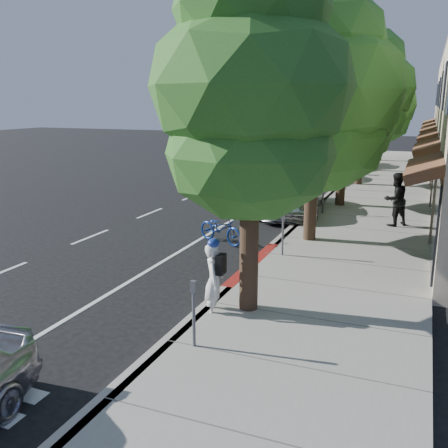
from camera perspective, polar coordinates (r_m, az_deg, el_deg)
The scene contains 17 objects.
ground at distance 13.05m, azimuth 1.94°, elevation -6.33°, with size 120.00×120.00×0.00m, color black.
sidewalk at distance 20.11m, azimuth 16.07°, elevation 0.58°, with size 4.60×56.00×0.15m, color gray.
curb at distance 20.45m, azimuth 9.66°, elevation 1.14°, with size 0.30×56.00×0.15m, color #9E998E.
curb_red_segment at distance 13.92m, azimuth 3.36°, elevation -4.72°, with size 0.32×4.00×0.15m, color maroon.
street_tree_0 at distance 10.07m, azimuth 3.10°, elevation 14.79°, with size 4.08×4.08×7.41m.
street_tree_1 at distance 15.87m, azimuth 10.39°, elevation 14.41°, with size 5.45×5.45×7.87m.
street_tree_2 at distance 21.77m, azimuth 13.71°, elevation 13.61°, with size 4.92×4.92×7.50m.
street_tree_3 at distance 27.72m, azimuth 15.69°, elevation 14.45°, with size 5.35×5.35×8.26m.
street_tree_4 at distance 33.68m, azimuth 16.89°, elevation 13.89°, with size 3.95×3.95×7.63m.
street_tree_5 at distance 39.66m, azimuth 17.67°, elevation 12.70°, with size 4.97×4.97×6.98m.
cyclist at distance 10.62m, azimuth -1.16°, elevation -6.49°, with size 0.59×0.39×1.62m, color white.
bicycle at distance 16.21m, azimuth -0.38°, elevation -0.49°, with size 0.65×1.86×0.98m, color navy.
silver_suv at distance 20.49m, azimuth 7.67°, elevation 3.07°, with size 2.37×5.14×1.43m, color silver.
dark_sedan at distance 21.70m, azimuth 5.64°, elevation 3.81°, with size 1.58×4.53×1.49m, color black.
white_pickup at distance 29.12m, azimuth 9.46°, elevation 6.42°, with size 2.34×5.76×1.67m, color silver.
dark_suv_far at distance 35.50m, azimuth 13.53°, elevation 7.67°, with size 2.16×5.38×1.83m, color black.
pedestrian at distance 18.79m, azimuth 19.00°, elevation 2.68°, with size 0.93×0.73×1.92m, color black.
Camera 1 is at (4.17, -11.52, 4.50)m, focal length 40.00 mm.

